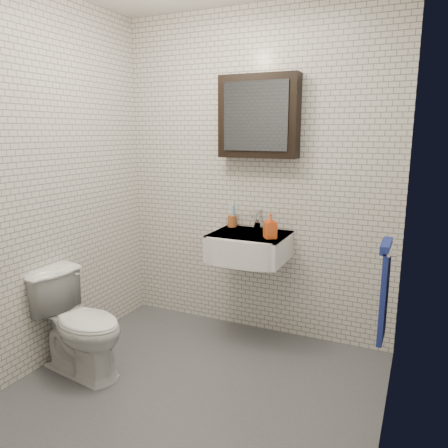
# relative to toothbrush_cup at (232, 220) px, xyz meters

# --- Properties ---
(ground) EXTENTS (2.20, 2.00, 0.01)m
(ground) POSITION_rel_toothbrush_cup_xyz_m (0.16, -0.94, -0.89)
(ground) COLOR #4B4E53
(ground) RESTS_ON ground
(room_shell) EXTENTS (2.22, 2.02, 2.51)m
(room_shell) POSITION_rel_toothbrush_cup_xyz_m (0.16, -0.94, 0.57)
(room_shell) COLOR silver
(room_shell) RESTS_ON ground
(washbasin) EXTENTS (0.55, 0.50, 0.20)m
(washbasin) POSITION_rel_toothbrush_cup_xyz_m (0.21, -0.21, -0.14)
(washbasin) COLOR white
(washbasin) RESTS_ON room_shell
(faucet) EXTENTS (0.06, 0.20, 0.15)m
(faucet) POSITION_rel_toothbrush_cup_xyz_m (0.21, -0.01, 0.02)
(faucet) COLOR silver
(faucet) RESTS_ON washbasin
(mirror_cabinet) EXTENTS (0.60, 0.15, 0.60)m
(mirror_cabinet) POSITION_rel_toothbrush_cup_xyz_m (0.21, -0.01, 0.80)
(mirror_cabinet) COLOR black
(mirror_cabinet) RESTS_ON room_shell
(towel_rail) EXTENTS (0.09, 0.30, 0.58)m
(towel_rail) POSITION_rel_toothbrush_cup_xyz_m (1.21, -0.59, -0.18)
(towel_rail) COLOR silver
(towel_rail) RESTS_ON room_shell
(toothbrush_cup) EXTENTS (0.08, 0.08, 0.20)m
(toothbrush_cup) POSITION_rel_toothbrush_cup_xyz_m (0.00, 0.00, 0.00)
(toothbrush_cup) COLOR #9F5527
(toothbrush_cup) RESTS_ON washbasin
(soap_bottle) EXTENTS (0.11, 0.11, 0.18)m
(soap_bottle) POSITION_rel_toothbrush_cup_xyz_m (0.40, -0.24, 0.04)
(soap_bottle) COLOR #E64E18
(soap_bottle) RESTS_ON washbasin
(toilet) EXTENTS (0.73, 0.49, 0.69)m
(toilet) POSITION_rel_toothbrush_cup_xyz_m (-0.64, -1.07, -0.55)
(toilet) COLOR white
(toilet) RESTS_ON ground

